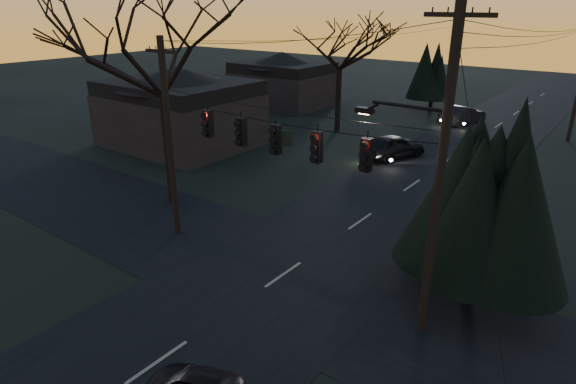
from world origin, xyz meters
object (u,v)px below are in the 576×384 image
Objects in this scene: utility_pole_far_r at (568,141)px; sedan_oncoming_a at (393,146)px; utility_pole_left at (178,233)px; utility_pole_far_l at (453,106)px; bare_tree_left at (159,49)px; sedan_oncoming_b at (462,115)px; utility_pole_right at (421,329)px; evergreen_right at (485,184)px.

utility_pole_far_r is 1.83× the size of sedan_oncoming_a.
utility_pole_far_l is at bearing 90.00° from utility_pole_left.
bare_tree_left is (-2.98, -33.73, 7.68)m from utility_pole_far_l.
utility_pole_left is 28.84m from sedan_oncoming_b.
evergreen_right is (0.62, 2.55, 4.33)m from utility_pole_right.
utility_pole_far_l is 34.72m from bare_tree_left.
sedan_oncoming_a is (5.78, 13.91, -6.89)m from bare_tree_left.
bare_tree_left reaches higher than sedan_oncoming_b.
utility_pole_left is at bearing -90.00° from utility_pole_far_l.
sedan_oncoming_a is at bearing 118.27° from utility_pole_right.
sedan_oncoming_a is at bearing 124.37° from evergreen_right.
evergreen_right reaches higher than utility_pole_left.
utility_pole_left reaches higher than utility_pole_far_l.
utility_pole_right is at bearing -72.28° from utility_pole_far_l.
evergreen_right is at bearing 11.87° from utility_pole_left.
utility_pole_far_l is at bearing -60.59° from sedan_oncoming_a.
utility_pole_left is 1.06× the size of utility_pole_far_l.
sedan_oncoming_b is at bearing -70.80° from sedan_oncoming_a.
utility_pole_left is 13.13m from evergreen_right.
utility_pole_right is 1.25× the size of utility_pole_far_l.
utility_pole_right is 37.79m from utility_pole_far_l.
utility_pole_left is at bearing 101.54° from sedan_oncoming_b.
utility_pole_right is 1.18× the size of utility_pole_left.
utility_pole_far_l is (-11.50, 8.00, 0.00)m from utility_pole_far_r.
evergreen_right is at bearing 1.04° from bare_tree_left.
sedan_oncoming_b is at bearing 83.48° from utility_pole_left.
sedan_oncoming_b is at bearing 108.73° from evergreen_right.
utility_pole_right is at bearing 0.00° from utility_pole_left.
utility_pole_left is at bearing -112.33° from utility_pole_far_r.
evergreen_right reaches higher than utility_pole_right.
utility_pole_far_l is 35.84m from evergreen_right.
sedan_oncoming_b is (3.27, 28.65, 0.76)m from utility_pole_left.
utility_pole_far_r is 14.01m from utility_pole_far_l.
utility_pole_far_r reaches higher than utility_pole_far_l.
bare_tree_left is (-14.48, 2.27, 7.68)m from utility_pole_right.
evergreen_right is at bearing -88.60° from utility_pole_far_r.
utility_pole_left is at bearing -168.13° from evergreen_right.
utility_pole_far_r is at bearing 91.40° from evergreen_right.
utility_pole_far_r reaches higher than sedan_oncoming_a.
utility_pole_far_l is at bearing -47.94° from sedan_oncoming_b.
sedan_oncoming_a is (-8.70, -11.82, 0.79)m from utility_pole_far_r.
bare_tree_left is 16.56m from sedan_oncoming_a.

